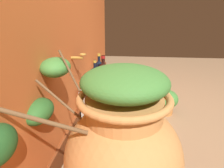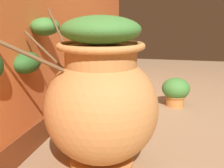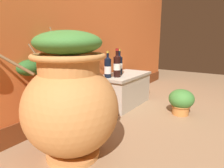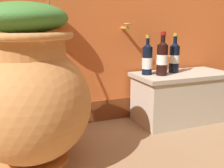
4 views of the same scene
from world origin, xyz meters
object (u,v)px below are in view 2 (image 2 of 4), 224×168
Objects in this scene: terracotta_urn at (98,96)px; wine_bottle_middle at (93,57)px; wine_bottle_right at (103,54)px; potted_shrub at (176,91)px; wine_bottle_left at (100,53)px.

terracotta_urn is 3.05× the size of wine_bottle_middle.
wine_bottle_right reaches higher than wine_bottle_middle.
terracotta_urn reaches higher than potted_shrub.
wine_bottle_left is at bearing -0.08° from wine_bottle_middle.
wine_bottle_middle is at bearing 179.92° from wine_bottle_left.
wine_bottle_right is 1.14× the size of potted_shrub.
wine_bottle_left is 0.80m from potted_shrub.
wine_bottle_left is 1.09× the size of potted_shrub.
wine_bottle_right is 0.79m from potted_shrub.
wine_bottle_left is 0.24m from wine_bottle_middle.
wine_bottle_middle is at bearing 143.12° from wine_bottle_right.
terracotta_urn is 3.23× the size of potted_shrub.
wine_bottle_middle is (-0.24, 0.00, -0.01)m from wine_bottle_left.
wine_bottle_right is (0.09, -0.06, 0.02)m from wine_bottle_middle.
potted_shrub is (0.25, -0.65, -0.37)m from wine_bottle_right.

